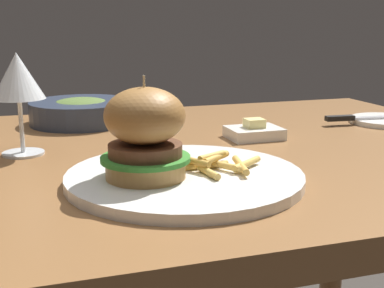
# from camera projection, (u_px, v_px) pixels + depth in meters

# --- Properties ---
(dining_table) EXTENTS (1.39, 0.83, 0.74)m
(dining_table) POSITION_uv_depth(u_px,v_px,m) (127.00, 204.00, 0.88)
(dining_table) COLOR brown
(dining_table) RESTS_ON ground
(main_plate) EXTENTS (0.31, 0.31, 0.01)m
(main_plate) POSITION_uv_depth(u_px,v_px,m) (185.00, 177.00, 0.70)
(main_plate) COLOR white
(main_plate) RESTS_ON dining_table
(burger_sandwich) EXTENTS (0.11, 0.11, 0.13)m
(burger_sandwich) POSITION_uv_depth(u_px,v_px,m) (145.00, 133.00, 0.67)
(burger_sandwich) COLOR #B78447
(burger_sandwich) RESTS_ON main_plate
(fries_pile) EXTENTS (0.11, 0.08, 0.02)m
(fries_pile) POSITION_uv_depth(u_px,v_px,m) (220.00, 163.00, 0.71)
(fries_pile) COLOR #E0B251
(fries_pile) RESTS_ON main_plate
(wine_glass) EXTENTS (0.08, 0.08, 0.16)m
(wine_glass) POSITION_uv_depth(u_px,v_px,m) (18.00, 79.00, 0.82)
(wine_glass) COLOR silver
(wine_glass) RESTS_ON dining_table
(table_knife) EXTENTS (0.21, 0.03, 0.01)m
(table_knife) POSITION_uv_depth(u_px,v_px,m) (365.00, 118.00, 1.09)
(table_knife) COLOR silver
(table_knife) RESTS_ON bread_plate
(butter_dish) EXTENTS (0.09, 0.07, 0.04)m
(butter_dish) POSITION_uv_depth(u_px,v_px,m) (254.00, 132.00, 0.96)
(butter_dish) COLOR white
(butter_dish) RESTS_ON dining_table
(soup_bowl) EXTENTS (0.21, 0.21, 0.05)m
(soup_bowl) POSITION_uv_depth(u_px,v_px,m) (81.00, 111.00, 1.10)
(soup_bowl) COLOR #2D384C
(soup_bowl) RESTS_ON dining_table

